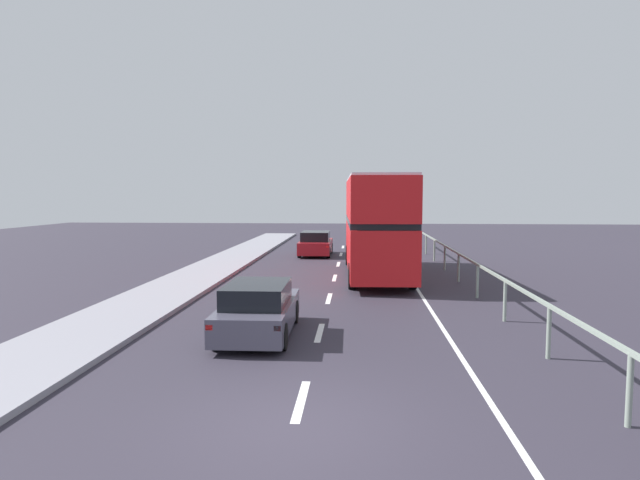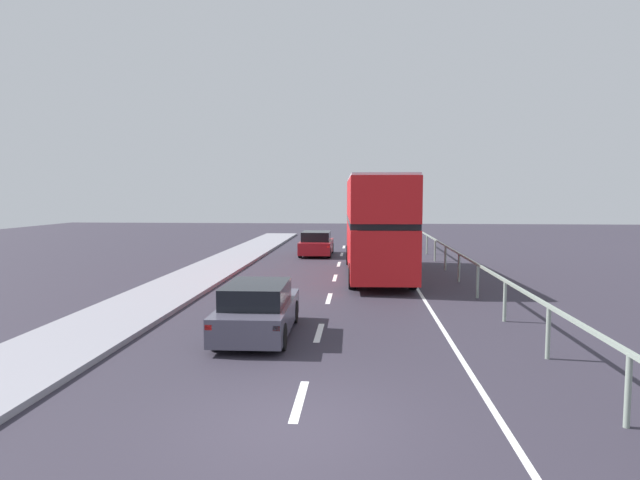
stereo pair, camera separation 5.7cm
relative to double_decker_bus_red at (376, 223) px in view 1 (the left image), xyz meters
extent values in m
cube|color=#2E2A36|center=(-1.81, -15.80, -2.41)|extent=(74.05, 120.00, 0.10)
cube|color=silver|center=(-1.81, -14.84, -2.35)|extent=(0.16, 1.92, 0.01)
cube|color=silver|center=(-1.81, -10.17, -2.35)|extent=(0.16, 1.92, 0.01)
cube|color=silver|center=(-1.81, -5.51, -2.35)|extent=(0.16, 1.92, 0.01)
cube|color=silver|center=(-1.81, -0.84, -2.35)|extent=(0.16, 1.92, 0.01)
cube|color=silver|center=(-1.81, 3.83, -2.35)|extent=(0.16, 1.92, 0.01)
cube|color=silver|center=(-1.81, 8.49, -2.35)|extent=(0.16, 1.92, 0.01)
cube|color=silver|center=(-1.81, 13.16, -2.35)|extent=(0.16, 1.92, 0.01)
cube|color=silver|center=(1.49, -6.80, -2.35)|extent=(0.12, 46.00, 0.01)
cube|color=gray|center=(3.38, -6.80, -1.18)|extent=(0.08, 42.00, 0.08)
cylinder|color=gray|center=(3.38, -15.55, -1.77)|extent=(0.10, 0.10, 1.18)
cylinder|color=gray|center=(3.38, -12.05, -1.77)|extent=(0.10, 0.10, 1.18)
cylinder|color=gray|center=(3.38, -8.55, -1.77)|extent=(0.10, 0.10, 1.18)
cylinder|color=gray|center=(3.38, -5.05, -1.77)|extent=(0.10, 0.10, 1.18)
cylinder|color=gray|center=(3.38, -1.55, -1.77)|extent=(0.10, 0.10, 1.18)
cylinder|color=gray|center=(3.38, 1.95, -1.77)|extent=(0.10, 0.10, 1.18)
cylinder|color=gray|center=(3.38, 5.45, -1.77)|extent=(0.10, 0.10, 1.18)
cylinder|color=gray|center=(3.38, 8.95, -1.77)|extent=(0.10, 0.10, 1.18)
cylinder|color=gray|center=(3.38, 12.45, -1.77)|extent=(0.10, 0.10, 1.18)
cube|color=red|center=(0.00, -0.01, -1.01)|extent=(2.86, 10.27, 2.00)
cube|color=black|center=(0.00, -0.01, 0.11)|extent=(2.87, 9.86, 0.24)
cube|color=red|center=(0.00, -0.01, 1.09)|extent=(2.86, 10.27, 1.72)
cube|color=silver|center=(0.00, -0.01, 2.00)|extent=(2.80, 10.07, 0.10)
cube|color=black|center=(-0.18, 5.06, -0.91)|extent=(2.26, 0.12, 1.40)
cube|color=yellow|center=(-0.18, 5.06, 1.52)|extent=(1.50, 0.09, 0.28)
cylinder|color=black|center=(-1.28, 3.64, -1.86)|extent=(0.31, 1.01, 1.00)
cylinder|color=black|center=(1.02, 3.72, -1.86)|extent=(0.31, 1.01, 1.00)
cylinder|color=black|center=(-1.03, -3.54, -1.86)|extent=(0.31, 1.01, 1.00)
cylinder|color=black|center=(1.28, -3.46, -1.86)|extent=(0.31, 1.01, 1.00)
cube|color=#484656|center=(-3.37, -10.50, -1.84)|extent=(1.78, 4.10, 0.68)
cube|color=black|center=(-3.37, -10.70, -1.24)|extent=(1.54, 2.26, 0.52)
cube|color=red|center=(-4.10, -12.52, -1.67)|extent=(0.16, 0.06, 0.12)
cube|color=red|center=(-2.58, -12.49, -1.67)|extent=(0.16, 0.06, 0.12)
cylinder|color=black|center=(-4.17, -9.17, -2.04)|extent=(0.21, 0.64, 0.64)
cylinder|color=black|center=(-2.61, -9.15, -2.04)|extent=(0.21, 0.64, 0.64)
cylinder|color=black|center=(-4.13, -11.85, -2.04)|extent=(0.21, 0.64, 0.64)
cylinder|color=black|center=(-2.57, -11.82, -2.04)|extent=(0.21, 0.64, 0.64)
cube|color=maroon|center=(-3.31, 7.86, -1.82)|extent=(1.85, 4.06, 0.72)
cube|color=black|center=(-3.31, 7.66, -1.18)|extent=(1.63, 2.24, 0.55)
cube|color=red|center=(-4.14, 5.86, -1.64)|extent=(0.16, 0.06, 0.12)
cube|color=red|center=(-2.49, 5.86, -1.64)|extent=(0.16, 0.06, 0.12)
cylinder|color=black|center=(-4.15, 9.19, -2.04)|extent=(0.20, 0.64, 0.64)
cylinder|color=black|center=(-2.46, 9.19, -2.04)|extent=(0.20, 0.64, 0.64)
cylinder|color=black|center=(-4.15, 6.53, -2.04)|extent=(0.20, 0.64, 0.64)
cylinder|color=black|center=(-2.47, 6.53, -2.04)|extent=(0.20, 0.64, 0.64)
camera|label=1|loc=(-0.85, -23.90, 1.25)|focal=29.96mm
camera|label=2|loc=(-0.79, -23.89, 1.25)|focal=29.96mm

